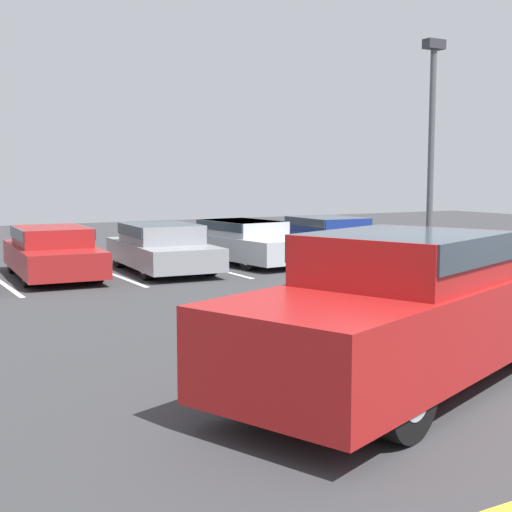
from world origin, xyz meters
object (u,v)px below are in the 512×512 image
parked_sedan_c (162,246)px  parked_sedan_e (328,236)px  wheel_stop_curb (62,259)px  pickup_truck (416,306)px  parked_sedan_d (243,241)px  parked_sedan_b (52,251)px  light_post (432,127)px

parked_sedan_c → parked_sedan_e: (5.47, 0.44, -0.01)m
wheel_stop_curb → parked_sedan_c: bearing=-62.8°
pickup_truck → parked_sedan_c: pickup_truck is taller
parked_sedan_d → parked_sedan_e: (2.87, -0.02, 0.00)m
parked_sedan_e → wheel_stop_curb: 7.77m
parked_sedan_c → parked_sedan_d: parked_sedan_c is taller
pickup_truck → parked_sedan_b: (-1.61, 10.87, -0.27)m
parked_sedan_b → parked_sedan_e: size_ratio=1.01×
pickup_truck → parked_sedan_d: (3.69, 11.04, -0.28)m
wheel_stop_curb → parked_sedan_b: bearing=-107.8°
pickup_truck → parked_sedan_e: 12.83m
parked_sedan_e → parked_sedan_d: bearing=-88.7°
parked_sedan_c → wheel_stop_curb: size_ratio=2.24×
parked_sedan_d → parked_sedan_b: bearing=-93.8°
parked_sedan_e → light_post: size_ratio=0.65×
parked_sedan_c → light_post: (9.48, 0.46, 3.32)m
pickup_truck → light_post: (10.56, 11.05, 3.06)m
parked_sedan_c → parked_sedan_b: bearing=-92.0°
pickup_truck → wheel_stop_curb: size_ratio=3.18×
parked_sedan_c → parked_sedan_d: (2.60, 0.46, -0.01)m
light_post → wheel_stop_curb: (-11.20, 2.87, -3.90)m
parked_sedan_b → parked_sedan_e: bearing=94.8°
parked_sedan_d → wheel_stop_curb: parked_sedan_d is taller
parked_sedan_d → light_post: size_ratio=0.70×
light_post → parked_sedan_e: bearing=-179.7°
pickup_truck → parked_sedan_b: bearing=77.3°
parked_sedan_d → parked_sedan_e: 2.87m
parked_sedan_c → wheel_stop_curb: parked_sedan_c is taller
parked_sedan_d → pickup_truck: bearing=-24.2°
pickup_truck → parked_sedan_d: pickup_truck is taller
pickup_truck → parked_sedan_b: pickup_truck is taller
parked_sedan_c → parked_sedan_d: bearing=104.0°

